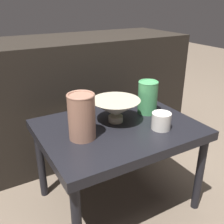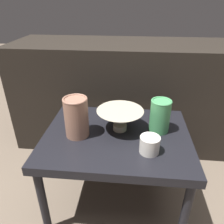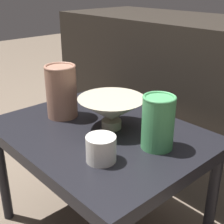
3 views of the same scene
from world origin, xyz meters
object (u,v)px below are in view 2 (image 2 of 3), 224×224
at_px(cup, 150,145).
at_px(bowl, 120,118).
at_px(vase_colorful_right, 160,115).
at_px(vase_textured_left, 76,117).

bearing_deg(cup, bowl, 129.89).
distance_m(bowl, vase_colorful_right, 0.18).
relative_size(vase_colorful_right, cup, 1.94).
xyz_separation_m(vase_textured_left, cup, (0.32, -0.09, -0.06)).
bearing_deg(vase_textured_left, cup, -16.37).
height_order(bowl, vase_colorful_right, vase_colorful_right).
bearing_deg(vase_colorful_right, bowl, -176.60).
relative_size(bowl, vase_textured_left, 1.17).
distance_m(bowl, vase_textured_left, 0.20).
xyz_separation_m(vase_colorful_right, cup, (-0.05, -0.17, -0.04)).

